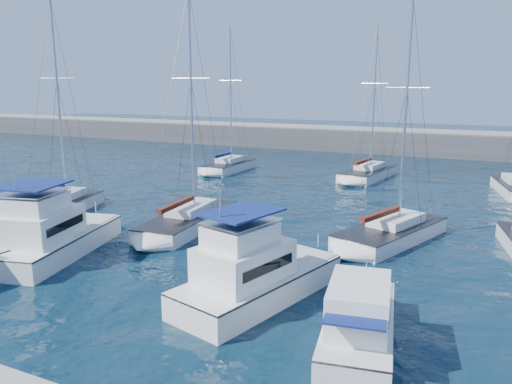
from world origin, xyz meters
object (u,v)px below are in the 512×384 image
at_px(motor_yacht_port_inner, 47,237).
at_px(motor_yacht_stbd_outer, 359,325).
at_px(sailboat_mid_d, 392,233).
at_px(sailboat_back_a, 228,166).
at_px(sailboat_back_b, 368,173).
at_px(motor_yacht_stbd_inner, 254,276).
at_px(sailboat_mid_b, 188,220).
at_px(sailboat_mid_a, 62,205).

bearing_deg(motor_yacht_port_inner, motor_yacht_stbd_outer, -21.13).
xyz_separation_m(sailboat_mid_d, sailboat_back_a, (-21.13, 18.04, 0.03)).
relative_size(sailboat_back_a, sailboat_back_b, 1.03).
height_order(motor_yacht_stbd_inner, sailboat_back_b, sailboat_back_b).
distance_m(motor_yacht_stbd_inner, sailboat_mid_b, 12.40).
height_order(motor_yacht_port_inner, motor_yacht_stbd_inner, same).
relative_size(motor_yacht_stbd_inner, motor_yacht_stbd_outer, 1.26).
xyz_separation_m(sailboat_mid_a, sailboat_mid_b, (10.92, 0.53, -0.02)).
bearing_deg(sailboat_mid_a, sailboat_back_a, 68.51).
distance_m(sailboat_mid_d, sailboat_back_b, 21.02).
bearing_deg(sailboat_mid_b, motor_yacht_port_inner, -120.80).
distance_m(sailboat_mid_b, sailboat_mid_d, 13.20).
relative_size(motor_yacht_port_inner, motor_yacht_stbd_inner, 1.05).
bearing_deg(sailboat_back_a, sailboat_mid_d, -39.04).
relative_size(motor_yacht_stbd_inner, sailboat_mid_d, 0.62).
distance_m(motor_yacht_port_inner, sailboat_back_a, 29.39).
xyz_separation_m(sailboat_mid_b, sailboat_back_a, (-8.25, 20.94, 0.02)).
distance_m(sailboat_mid_a, sailboat_mid_b, 10.93).
height_order(sailboat_mid_b, sailboat_back_a, sailboat_back_a).
distance_m(motor_yacht_stbd_inner, sailboat_back_b, 31.68).
height_order(motor_yacht_port_inner, sailboat_mid_b, sailboat_mid_b).
bearing_deg(sailboat_mid_b, sailboat_mid_d, 8.41).
distance_m(motor_yacht_port_inner, sailboat_mid_d, 20.24).
height_order(motor_yacht_port_inner, motor_yacht_stbd_outer, motor_yacht_port_inner).
relative_size(sailboat_mid_a, sailboat_mid_d, 1.07).
bearing_deg(sailboat_mid_b, sailboat_back_a, 107.23).
height_order(motor_yacht_stbd_outer, sailboat_back_a, sailboat_back_a).
height_order(motor_yacht_stbd_outer, sailboat_back_b, sailboat_back_b).
bearing_deg(motor_yacht_stbd_inner, sailboat_mid_a, 172.96).
height_order(motor_yacht_port_inner, sailboat_mid_a, sailboat_mid_a).
bearing_deg(sailboat_back_b, sailboat_back_a, -163.96).
distance_m(motor_yacht_port_inner, sailboat_mid_a, 10.26).
xyz_separation_m(sailboat_mid_a, sailboat_back_a, (2.67, 21.47, -0.00)).
height_order(sailboat_mid_a, sailboat_back_a, sailboat_mid_a).
xyz_separation_m(sailboat_mid_d, sailboat_back_b, (-6.07, 20.13, 0.01)).
xyz_separation_m(sailboat_mid_a, sailboat_mid_d, (23.80, 3.43, -0.03)).
relative_size(motor_yacht_stbd_outer, sailboat_mid_a, 0.46).
height_order(motor_yacht_stbd_outer, sailboat_mid_a, sailboat_mid_a).
xyz_separation_m(motor_yacht_port_inner, sailboat_back_b, (10.88, 31.18, -0.61)).
bearing_deg(sailboat_back_a, sailboat_back_b, 9.34).
relative_size(sailboat_mid_d, sailboat_back_a, 0.94).
xyz_separation_m(motor_yacht_stbd_inner, sailboat_mid_b, (-8.94, 8.57, -0.61)).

